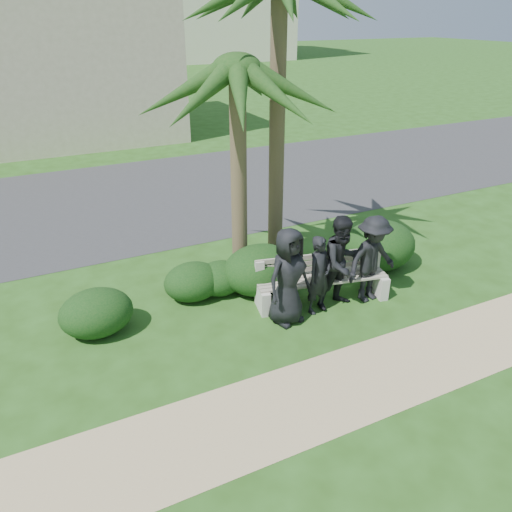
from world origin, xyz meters
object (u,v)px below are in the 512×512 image
object	(u,v)px
man_c	(342,263)
palm_left	(237,71)
man_b	(319,275)
park_bench	(321,282)
man_a	(288,277)
man_d	(372,259)

from	to	relation	value
man_c	palm_left	distance (m)	3.96
man_b	man_c	distance (m)	0.50
park_bench	man_b	world-z (taller)	man_b
park_bench	man_c	distance (m)	0.63
man_a	man_b	xyz separation A→B (m)	(0.68, 0.04, -0.15)
park_bench	palm_left	size ratio (longest dim) A/B	0.53
man_a	park_bench	bearing A→B (deg)	5.37
man_a	man_b	bearing A→B (deg)	-10.26
man_d	palm_left	world-z (taller)	palm_left
park_bench	man_c	bearing A→B (deg)	-39.17
man_a	palm_left	world-z (taller)	palm_left
palm_left	man_b	bearing A→B (deg)	-68.90
man_b	man_d	bearing A→B (deg)	-20.60
park_bench	man_d	xyz separation A→B (m)	(0.87, -0.37, 0.47)
park_bench	man_c	size ratio (longest dim) A/B	1.47
man_c	man_d	size ratio (longest dim) A/B	1.05
man_d	man_b	bearing A→B (deg)	168.76
man_d	palm_left	size ratio (longest dim) A/B	0.34
man_d	man_c	bearing A→B (deg)	166.03
man_b	man_c	size ratio (longest dim) A/B	0.83
man_a	man_d	bearing A→B (deg)	-15.14
park_bench	palm_left	bearing A→B (deg)	133.44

